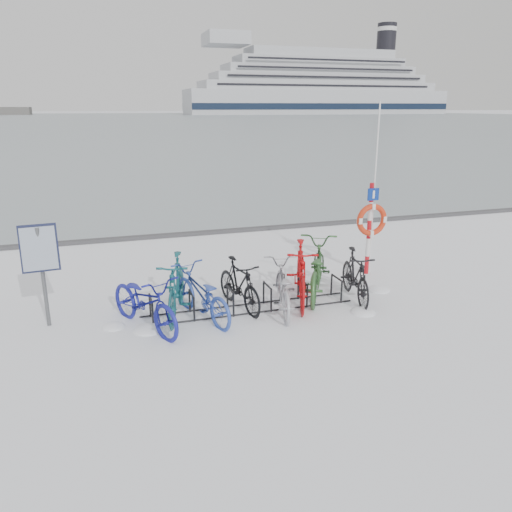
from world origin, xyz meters
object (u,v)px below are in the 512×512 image
(bike_rack, at_px, (249,300))
(lifebuoy_station, at_px, (371,220))
(info_board, at_px, (40,254))
(cruise_ferry, at_px, (318,89))

(bike_rack, distance_m, lifebuoy_station, 3.54)
(bike_rack, bearing_deg, lifebuoy_station, 19.95)
(lifebuoy_station, bearing_deg, info_board, -173.22)
(lifebuoy_station, relative_size, cruise_ferry, 0.03)
(bike_rack, distance_m, info_board, 3.72)
(bike_rack, height_order, info_board, info_board)
(bike_rack, xyz_separation_m, lifebuoy_station, (3.17, 1.15, 1.08))
(bike_rack, bearing_deg, info_board, 174.27)
(info_board, relative_size, lifebuoy_station, 0.48)
(bike_rack, relative_size, lifebuoy_station, 1.06)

